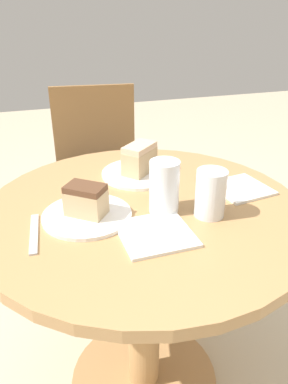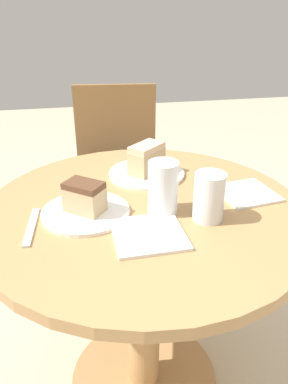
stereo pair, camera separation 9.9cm
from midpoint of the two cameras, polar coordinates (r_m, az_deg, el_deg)
ground_plane at (r=1.48m, az=2.13°, el=-26.74°), size 8.00×8.00×0.00m
table at (r=1.12m, az=2.58°, el=-11.11°), size 0.87×0.87×0.71m
chair at (r=1.85m, az=-2.60°, el=3.16°), size 0.47×0.46×0.85m
plate_near at (r=0.97m, az=-6.01°, el=-3.13°), size 0.23×0.23×0.01m
plate_far at (r=1.18m, az=2.79°, el=2.80°), size 0.24×0.24×0.01m
cake_slice_near at (r=0.95m, az=-6.14°, el=-0.82°), size 0.12×0.11×0.08m
cake_slice_far at (r=1.16m, az=2.85°, el=5.07°), size 0.13×0.12×0.09m
glass_lemonade at (r=0.94m, az=12.83°, el=-1.18°), size 0.08×0.08×0.12m
glass_water at (r=0.95m, az=5.88°, el=0.25°), size 0.08×0.08×0.14m
napkin_stack at (r=0.88m, az=3.93°, el=-6.50°), size 0.17×0.17×0.01m
fork at (r=0.93m, az=-13.91°, el=-5.23°), size 0.03×0.17×0.00m
napkin_side at (r=1.11m, az=17.83°, el=-0.25°), size 0.17×0.17×0.01m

